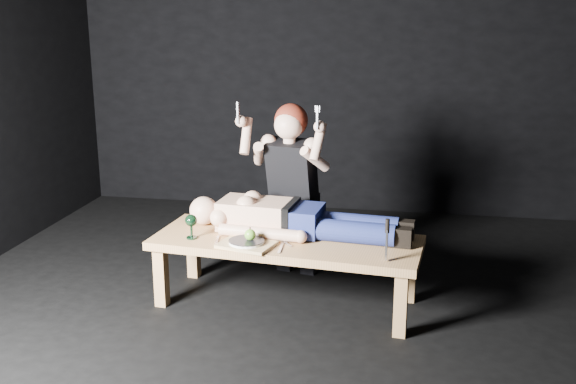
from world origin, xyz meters
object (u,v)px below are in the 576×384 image
object	(u,v)px
table	(287,271)
carving_knife	(387,240)
kneeling_woman	(296,187)
serving_tray	(247,245)
lying_man	(299,215)
goblet	(191,227)

from	to	relation	value
table	carving_knife	bearing A→B (deg)	-18.30
kneeling_woman	serving_tray	size ratio (longest dim) A/B	3.93
carving_knife	table	bearing A→B (deg)	161.70
table	serving_tray	distance (m)	0.37
lying_man	goblet	xyz separation A→B (m)	(-0.67, -0.22, -0.04)
lying_man	serving_tray	xyz separation A→B (m)	(-0.28, -0.30, -0.11)
lying_man	carving_knife	world-z (taller)	carving_knife
table	carving_knife	size ratio (longest dim) A/B	6.64
serving_tray	goblet	bearing A→B (deg)	168.60
goblet	carving_knife	size ratio (longest dim) A/B	0.62
table	serving_tray	size ratio (longest dim) A/B	5.21
serving_tray	carving_knife	world-z (taller)	carving_knife
serving_tray	carving_knife	distance (m)	0.89
table	goblet	xyz separation A→B (m)	(-0.61, -0.10, 0.31)
lying_man	serving_tray	distance (m)	0.43
carving_knife	serving_tray	bearing A→B (deg)	178.68
table	goblet	bearing A→B (deg)	-164.59
kneeling_woman	carving_knife	size ratio (longest dim) A/B	5.01
serving_tray	carving_knife	xyz separation A→B (m)	(0.87, -0.11, 0.12)
table	kneeling_woman	xyz separation A→B (m)	(-0.03, 0.55, 0.43)
lying_man	kneeling_woman	world-z (taller)	kneeling_woman
table	lying_man	xyz separation A→B (m)	(0.06, 0.12, 0.35)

